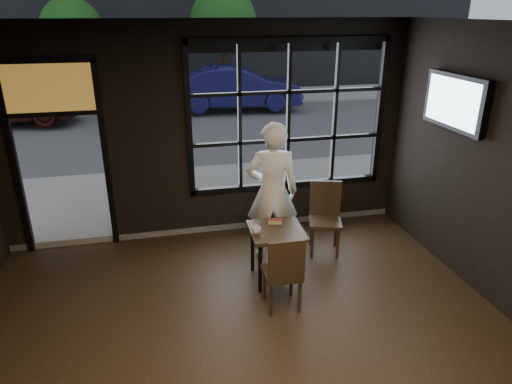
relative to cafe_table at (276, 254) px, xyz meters
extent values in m
cube|color=black|center=(-0.61, -1.94, 2.85)|extent=(6.00, 7.00, 0.02)
cube|color=black|center=(0.59, 1.56, 1.44)|extent=(3.06, 0.12, 2.28)
cube|color=orange|center=(-2.71, 1.56, 1.99)|extent=(1.20, 0.06, 0.70)
cube|color=#545456|center=(-0.61, 22.06, -0.38)|extent=(60.00, 41.00, 0.04)
cube|color=#2F2114|center=(0.00, 0.00, 0.00)|extent=(0.70, 0.70, 0.73)
cube|color=#2F2114|center=(-0.09, -0.58, 0.12)|extent=(0.42, 0.42, 0.96)
cube|color=#2F2114|center=(0.87, 0.54, 0.15)|extent=(0.56, 0.56, 1.03)
imported|color=white|center=(0.10, 0.62, 0.62)|extent=(0.78, 0.58, 1.96)
imported|color=silver|center=(-0.28, -0.06, 0.41)|extent=(0.15, 0.15, 0.10)
cube|color=black|center=(2.32, 0.06, 1.86)|extent=(0.13, 1.18, 0.69)
imported|color=#151549|center=(1.46, 10.53, 0.45)|extent=(4.48, 1.88, 1.44)
imported|color=#3C130D|center=(-5.80, 10.13, 0.50)|extent=(4.71, 2.43, 1.53)
cylinder|color=#332114|center=(-3.94, 13.14, 0.64)|extent=(0.18, 0.18, 2.00)
sphere|color=#20551B|center=(-3.94, 13.14, 2.27)|extent=(2.18, 2.18, 2.18)
cylinder|color=#332114|center=(1.40, 12.61, 0.74)|extent=(0.20, 0.20, 2.20)
sphere|color=#227325|center=(1.40, 12.61, 2.53)|extent=(2.40, 2.40, 2.40)
camera|label=1|loc=(-1.41, -4.98, 2.94)|focal=32.00mm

